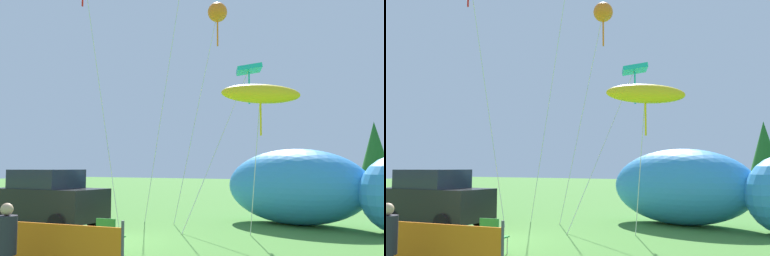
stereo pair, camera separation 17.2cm
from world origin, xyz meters
TOP-DOWN VIEW (x-y plane):
  - ground_plane at (0.00, 0.00)m, footprint 120.00×120.00m
  - parked_car at (-3.26, 1.50)m, footprint 4.11×2.14m
  - folding_chair at (1.88, -1.34)m, footprint 0.63×0.63m
  - inflatable_cat at (5.16, 6.29)m, footprint 7.96×3.97m
  - spectator_in_blue_shirt at (2.73, -4.90)m, footprint 0.34×0.34m
  - kite_orange_flower at (2.06, 4.47)m, footprint 2.18×0.73m
  - kite_teal_diamond at (3.01, 5.11)m, footprint 1.98×3.24m
  - kite_yellow_hero at (4.27, 2.89)m, footprint 2.55×1.52m
  - horizon_tree_mid at (3.94, 37.91)m, footprint 2.86×2.86m

SIDE VIEW (x-z plane):
  - ground_plane at x=0.00m, z-range 0.00..0.00m
  - folding_chair at x=1.88m, z-range 0.07..0.98m
  - spectator_in_blue_shirt at x=2.73m, z-range 0.07..1.64m
  - parked_car at x=-3.26m, z-range -0.02..2.04m
  - inflatable_cat at x=5.16m, z-range -0.11..2.72m
  - horizon_tree_mid at x=3.94m, z-range 0.78..7.59m
  - kite_yellow_hero at x=4.27m, z-range 1.98..6.82m
  - kite_teal_diamond at x=3.01m, z-range 2.71..8.65m
  - kite_orange_flower at x=2.06m, z-range 3.73..12.02m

